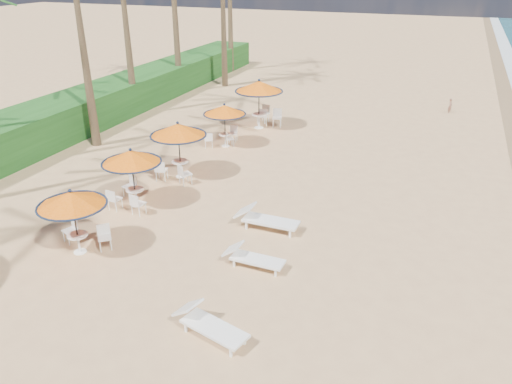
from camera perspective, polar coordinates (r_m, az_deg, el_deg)
ground at (r=13.64m, az=-3.35°, el=-12.08°), size 160.00×160.00×0.00m
scrub_hedge at (r=28.61m, az=-19.25°, el=8.79°), size 3.00×40.00×1.80m
station_0 at (r=15.76m, az=-20.17°, el=-1.30°), size 2.06×2.06×2.15m
station_1 at (r=18.28m, az=-14.15°, el=3.10°), size 2.14×2.14×2.23m
station_2 at (r=20.36m, az=-8.96°, el=6.41°), size 2.30×2.30×2.40m
station_3 at (r=23.92m, az=-3.63°, el=8.78°), size 2.04×2.06×2.13m
station_4 at (r=26.65m, az=0.51°, el=11.36°), size 2.53×2.64×2.64m
lounger_near at (r=12.37m, az=-5.54°, el=-14.70°), size 2.09×1.13×0.71m
lounger_mid at (r=14.74m, az=-0.52°, el=-7.44°), size 1.86×0.62×0.66m
lounger_far at (r=16.70m, az=0.97°, el=-3.04°), size 2.19×0.71×0.78m
person at (r=31.85m, az=21.32°, el=9.21°), size 0.24×0.35×0.92m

